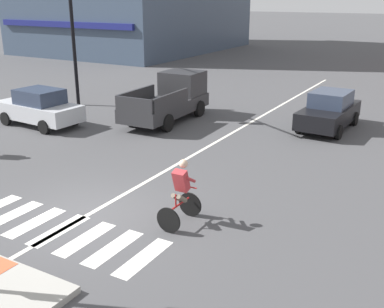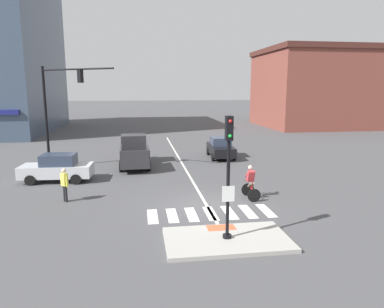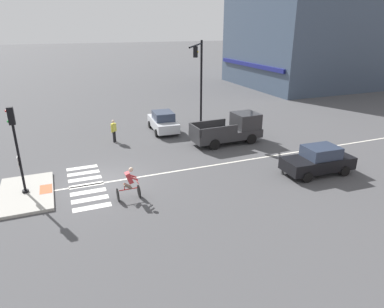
{
  "view_description": "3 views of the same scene",
  "coord_description": "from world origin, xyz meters",
  "px_view_note": "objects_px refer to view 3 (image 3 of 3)",
  "views": [
    {
      "loc": [
        8.02,
        -8.31,
        5.54
      ],
      "look_at": [
        1.31,
        3.36,
        0.94
      ],
      "focal_mm": 43.73,
      "sensor_mm": 36.0,
      "label": 1
    },
    {
      "loc": [
        -3.03,
        -15.69,
        5.46
      ],
      "look_at": [
        -0.21,
        3.21,
        1.92
      ],
      "focal_mm": 33.21,
      "sensor_mm": 36.0,
      "label": 2
    },
    {
      "loc": [
        17.52,
        -1.89,
        8.14
      ],
      "look_at": [
        0.36,
        5.0,
        1.08
      ],
      "focal_mm": 31.96,
      "sensor_mm": 36.0,
      "label": 3
    }
  ],
  "objects_px": {
    "traffic_light_mast": "(199,71)",
    "car_black_eastbound_far": "(318,160)",
    "car_silver_cross_left": "(163,122)",
    "signal_pole": "(16,143)",
    "cyclist": "(129,183)",
    "pedestrian_at_curb_left": "(114,129)",
    "pickup_truck_charcoal_westbound_far": "(232,129)"
  },
  "relations": [
    {
      "from": "signal_pole",
      "to": "pickup_truck_charcoal_westbound_far",
      "type": "distance_m",
      "value": 14.17
    },
    {
      "from": "signal_pole",
      "to": "car_black_eastbound_far",
      "type": "xyz_separation_m",
      "value": [
        3.36,
        15.59,
        -1.99
      ]
    },
    {
      "from": "traffic_light_mast",
      "to": "car_silver_cross_left",
      "type": "distance_m",
      "value": 5.03
    },
    {
      "from": "traffic_light_mast",
      "to": "cyclist",
      "type": "height_order",
      "value": "traffic_light_mast"
    },
    {
      "from": "traffic_light_mast",
      "to": "car_silver_cross_left",
      "type": "height_order",
      "value": "traffic_light_mast"
    },
    {
      "from": "signal_pole",
      "to": "car_black_eastbound_far",
      "type": "relative_size",
      "value": 1.05
    },
    {
      "from": "car_silver_cross_left",
      "to": "pickup_truck_charcoal_westbound_far",
      "type": "relative_size",
      "value": 0.81
    },
    {
      "from": "signal_pole",
      "to": "cyclist",
      "type": "height_order",
      "value": "signal_pole"
    },
    {
      "from": "pedestrian_at_curb_left",
      "to": "cyclist",
      "type": "bearing_deg",
      "value": -5.2
    },
    {
      "from": "signal_pole",
      "to": "car_black_eastbound_far",
      "type": "height_order",
      "value": "signal_pole"
    },
    {
      "from": "signal_pole",
      "to": "traffic_light_mast",
      "type": "relative_size",
      "value": 0.64
    },
    {
      "from": "car_silver_cross_left",
      "to": "cyclist",
      "type": "relative_size",
      "value": 2.5
    },
    {
      "from": "car_black_eastbound_far",
      "to": "pedestrian_at_curb_left",
      "type": "bearing_deg",
      "value": -135.37
    },
    {
      "from": "signal_pole",
      "to": "car_silver_cross_left",
      "type": "xyz_separation_m",
      "value": [
        -7.91,
        9.79,
        -1.99
      ]
    },
    {
      "from": "signal_pole",
      "to": "pedestrian_at_curb_left",
      "type": "distance_m",
      "value": 8.95
    },
    {
      "from": "cyclist",
      "to": "pedestrian_at_curb_left",
      "type": "bearing_deg",
      "value": 174.8
    },
    {
      "from": "traffic_light_mast",
      "to": "signal_pole",
      "type": "bearing_deg",
      "value": -57.5
    },
    {
      "from": "traffic_light_mast",
      "to": "cyclist",
      "type": "relative_size",
      "value": 4.11
    },
    {
      "from": "signal_pole",
      "to": "pedestrian_at_curb_left",
      "type": "bearing_deg",
      "value": 139.75
    },
    {
      "from": "car_silver_cross_left",
      "to": "pedestrian_at_curb_left",
      "type": "bearing_deg",
      "value": -73.45
    },
    {
      "from": "signal_pole",
      "to": "cyclist",
      "type": "distance_m",
      "value": 5.74
    },
    {
      "from": "pedestrian_at_curb_left",
      "to": "pickup_truck_charcoal_westbound_far",
      "type": "bearing_deg",
      "value": 67.83
    },
    {
      "from": "car_black_eastbound_far",
      "to": "pedestrian_at_curb_left",
      "type": "height_order",
      "value": "pedestrian_at_curb_left"
    },
    {
      "from": "pickup_truck_charcoal_westbound_far",
      "to": "traffic_light_mast",
      "type": "bearing_deg",
      "value": -174.0
    },
    {
      "from": "cyclist",
      "to": "traffic_light_mast",
      "type": "bearing_deg",
      "value": 142.45
    },
    {
      "from": "car_silver_cross_left",
      "to": "pickup_truck_charcoal_westbound_far",
      "type": "height_order",
      "value": "pickup_truck_charcoal_westbound_far"
    },
    {
      "from": "traffic_light_mast",
      "to": "car_black_eastbound_far",
      "type": "distance_m",
      "value": 12.55
    },
    {
      "from": "traffic_light_mast",
      "to": "pedestrian_at_curb_left",
      "type": "bearing_deg",
      "value": -77.41
    },
    {
      "from": "car_black_eastbound_far",
      "to": "car_silver_cross_left",
      "type": "bearing_deg",
      "value": -152.79
    },
    {
      "from": "traffic_light_mast",
      "to": "pedestrian_at_curb_left",
      "type": "distance_m",
      "value": 8.43
    },
    {
      "from": "car_silver_cross_left",
      "to": "car_black_eastbound_far",
      "type": "bearing_deg",
      "value": 27.21
    },
    {
      "from": "car_silver_cross_left",
      "to": "cyclist",
      "type": "height_order",
      "value": "cyclist"
    }
  ]
}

